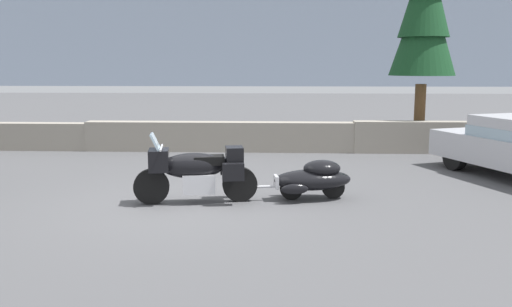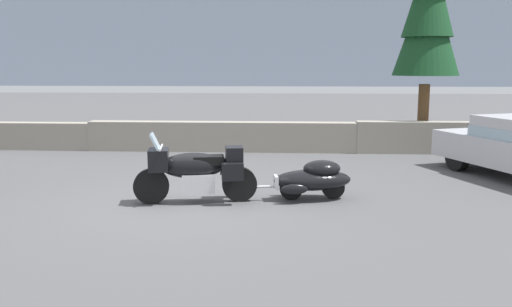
% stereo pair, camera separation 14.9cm
% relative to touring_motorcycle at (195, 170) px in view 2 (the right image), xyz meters
% --- Properties ---
extents(ground_plane, '(80.00, 80.00, 0.00)m').
position_rel_touring_motorcycle_xyz_m(ground_plane, '(-0.25, -0.17, -0.62)').
color(ground_plane, '#4C4C4F').
extents(stone_guard_wall, '(24.00, 0.54, 0.93)m').
position_rel_touring_motorcycle_xyz_m(stone_guard_wall, '(-0.02, 6.14, -0.18)').
color(stone_guard_wall, gray).
rests_on(stone_guard_wall, ground).
extents(distant_ridgeline, '(240.00, 80.00, 16.00)m').
position_rel_touring_motorcycle_xyz_m(distant_ridgeline, '(-0.25, 96.16, 7.38)').
color(distant_ridgeline, '#99A8BF').
rests_on(distant_ridgeline, ground).
extents(touring_motorcycle, '(2.30, 0.98, 1.33)m').
position_rel_touring_motorcycle_xyz_m(touring_motorcycle, '(0.00, 0.00, 0.00)').
color(touring_motorcycle, black).
rests_on(touring_motorcycle, ground).
extents(car_shaped_trailer, '(2.23, 0.96, 0.76)m').
position_rel_touring_motorcycle_xyz_m(car_shaped_trailer, '(2.22, 0.38, -0.21)').
color(car_shaped_trailer, black).
rests_on(car_shaped_trailer, ground).
extents(pine_tree_tall, '(1.98, 1.98, 6.88)m').
position_rel_touring_motorcycle_xyz_m(pine_tree_tall, '(5.88, 7.01, 3.69)').
color(pine_tree_tall, brown).
rests_on(pine_tree_tall, ground).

